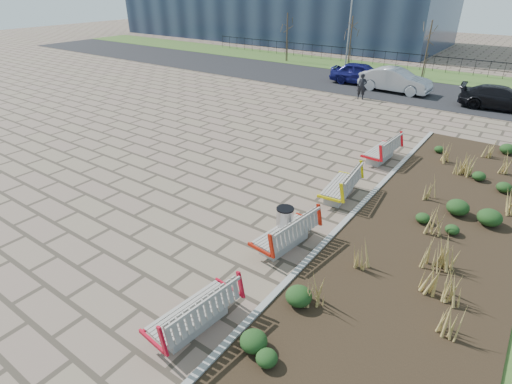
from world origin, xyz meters
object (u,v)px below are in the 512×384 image
Objects in this scene: bench_b at (285,231)px; lamp_west at (349,30)px; litter_bin at (285,224)px; car_silver at (395,80)px; car_blue at (361,74)px; bench_c at (340,184)px; bench_a at (192,309)px; pedestrian at (362,87)px; bench_d at (381,149)px; car_black at (501,98)px.

bench_b is 0.35× the size of lamp_west.
litter_bin is 25.17m from lamp_west.
car_blue is at bearing 75.41° from car_silver.
bench_c is at bearing -66.06° from lamp_west.
bench_a is 22.69m from car_silver.
bench_d is at bearing -80.51° from pedestrian.
bench_a is 0.49× the size of car_blue.
car_black is 13.29m from lamp_west.
bench_d is at bearing 97.27° from bench_b.
car_silver is (-3.30, 15.36, 0.27)m from bench_c.
car_black is at bearing 0.88° from pedestrian.
bench_c is 0.49× the size of car_blue.
car_blue is (-5.95, 19.61, 0.25)m from bench_b.
litter_bin is 16.12m from pedestrian.
car_blue is at bearing 119.59° from bench_d.
pedestrian is at bearing 108.88° from bench_a.
car_blue is (-5.95, 23.21, 0.25)m from bench_a.
bench_a is 10.96m from bench_d.
car_black reaches higher than bench_d.
car_silver is 1.04× the size of car_black.
bench_b is at bearing -167.76° from car_blue.
bench_b is 0.37m from litter_bin.
car_black is at bearing 78.91° from bench_d.
car_silver reaches higher than car_blue.
bench_c is at bearing -86.31° from bench_d.
bench_d is 0.35× the size of lamp_west.
pedestrian is at bearing 105.05° from litter_bin.
bench_a is at bearing -95.78° from bench_c.
car_black is at bearing -93.20° from car_silver.
car_black reaches higher than bench_a.
bench_b is at bearing -95.78° from bench_c.
bench_d is 0.49× the size of car_blue.
car_silver is 7.86m from lamp_west.
car_silver reaches higher than bench_d.
lamp_west reaches higher than bench_d.
bench_c is 3.17m from litter_bin.
bench_a is at bearing -82.73° from bench_b.
litter_bin is 20.13m from car_blue.
pedestrian is (-4.19, 15.56, 0.29)m from litter_bin.
lamp_west reaches higher than car_silver.
bench_c is at bearing -164.39° from car_blue.
car_black is (3.09, 18.01, 0.17)m from litter_bin.
bench_a is at bearing -86.31° from bench_d.
bench_b is at bearing -69.25° from lamp_west.
bench_a is at bearing -170.10° from car_silver.
pedestrian is 3.15m from car_silver.
pedestrian is 0.36× the size of car_blue.
lamp_west is (-9.00, 20.27, 2.54)m from bench_c.
pedestrian is 0.35× the size of car_black.
car_silver is at bearing 107.21° from bench_b.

